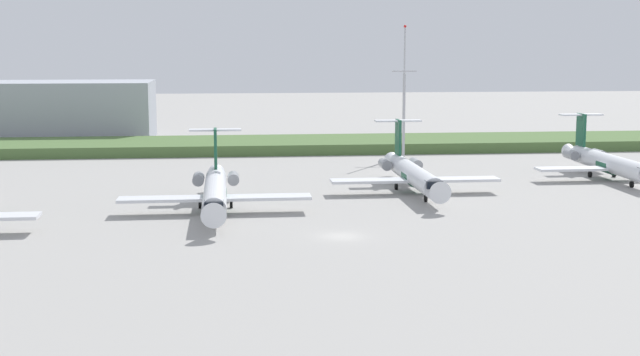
% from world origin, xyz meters
% --- Properties ---
extents(ground_plane, '(500.00, 500.00, 0.00)m').
position_xyz_m(ground_plane, '(0.00, 30.00, 0.00)').
color(ground_plane, '#9E9B96').
extents(grass_berm, '(320.00, 20.00, 1.95)m').
position_xyz_m(grass_berm, '(0.00, 77.52, 0.98)').
color(grass_berm, '#4C6B38').
rests_on(grass_berm, ground).
extents(regional_jet_second, '(22.81, 31.00, 9.00)m').
position_xyz_m(regional_jet_second, '(-13.26, 15.71, 2.54)').
color(regional_jet_second, silver).
rests_on(regional_jet_second, ground).
extents(regional_jet_third, '(22.81, 31.00, 9.00)m').
position_xyz_m(regional_jet_third, '(13.35, 27.03, 2.54)').
color(regional_jet_third, silver).
rests_on(regional_jet_third, ground).
extents(regional_jet_fourth, '(22.81, 31.00, 9.00)m').
position_xyz_m(regional_jet_fourth, '(44.73, 35.20, 2.54)').
color(regional_jet_fourth, silver).
rests_on(regional_jet_fourth, ground).
extents(antenna_mast, '(4.40, 0.50, 23.35)m').
position_xyz_m(antenna_mast, '(19.70, 64.50, 9.69)').
color(antenna_mast, '#B2B2B7').
rests_on(antenna_mast, ground).
extents(distant_hangar, '(51.46, 20.14, 12.28)m').
position_xyz_m(distant_hangar, '(-53.10, 100.66, 6.14)').
color(distant_hangar, '#9EA3AD').
rests_on(distant_hangar, ground).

